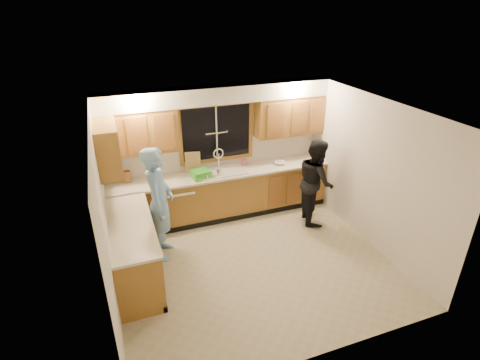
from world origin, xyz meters
The scene contains 26 objects.
floor centered at (0.00, 0.00, 0.00)m, with size 4.20×4.20×0.00m, color #B5AC8B.
ceiling centered at (0.00, 0.00, 2.50)m, with size 4.20×4.20×0.00m, color white.
wall_back centered at (0.00, 1.90, 1.25)m, with size 4.20×4.20×0.00m, color silver.
wall_left centered at (-2.10, 0.00, 1.25)m, with size 3.80×3.80×0.00m, color silver.
wall_right centered at (2.10, 0.00, 1.25)m, with size 3.80×3.80×0.00m, color silver.
base_cabinets_back centered at (0.00, 1.60, 0.44)m, with size 4.20×0.60×0.88m, color olive.
base_cabinets_left centered at (-1.80, 0.35, 0.44)m, with size 0.60×1.90×0.88m, color olive.
countertop_back centered at (0.00, 1.58, 0.90)m, with size 4.20×0.63×0.04m, color beige.
countertop_left centered at (-1.79, 0.35, 0.90)m, with size 0.63×1.90×0.04m, color beige.
upper_cabinets_left centered at (-1.43, 1.73, 1.83)m, with size 1.35×0.33×0.75m, color olive.
upper_cabinets_right centered at (1.43, 1.73, 1.83)m, with size 1.35×0.33×0.75m, color olive.
upper_cabinets_return centered at (-1.94, 1.12, 1.83)m, with size 0.33×0.90×0.75m, color olive.
soffit centered at (0.00, 1.72, 2.35)m, with size 4.20×0.35×0.30m, color white.
window_frame centered at (0.00, 1.89, 1.60)m, with size 1.44×0.03×1.14m.
sink centered at (0.00, 1.60, 0.86)m, with size 0.86×0.52×0.57m.
dishwasher centered at (-0.85, 1.59, 0.41)m, with size 0.60×0.56×0.82m, color white.
stove centered at (-1.80, -0.22, 0.45)m, with size 0.58×0.75×0.90m, color white.
man centered at (-1.31, 0.74, 0.95)m, with size 0.69×0.45×1.89m, color #73A8D9.
woman centered at (1.58, 0.84, 0.81)m, with size 0.79×0.61×1.62m, color black.
knife_block centered at (-1.69, 1.78, 1.02)m, with size 0.11×0.09×0.20m, color #9C602B.
cutting_board centered at (-0.49, 1.82, 1.11)m, with size 0.29×0.02×0.38m, color tan.
dish_crate centered at (-0.43, 1.49, 0.99)m, with size 0.31×0.29×0.15m, color green.
soap_bottle centered at (0.51, 1.76, 1.01)m, with size 0.08×0.08×0.18m, color #D65182.
bowl centered at (1.18, 1.56, 0.95)m, with size 0.21×0.21×0.05m, color silver.
can_left centered at (-0.36, 1.38, 0.97)m, with size 0.06×0.06×0.11m, color beige.
can_right centered at (-0.12, 1.42, 0.98)m, with size 0.07×0.07×0.13m, color beige.
Camera 1 is at (-1.88, -4.50, 3.84)m, focal length 28.00 mm.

